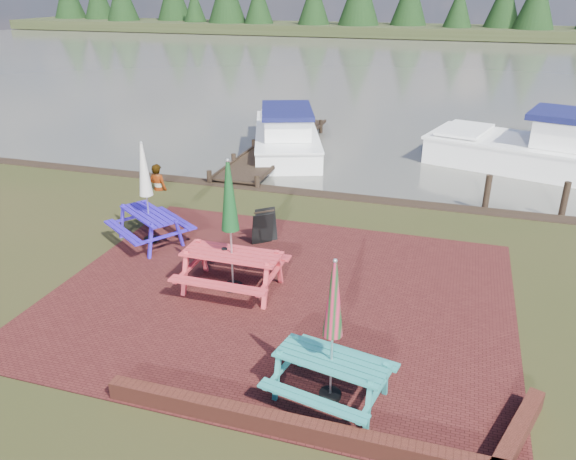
% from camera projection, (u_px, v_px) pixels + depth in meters
% --- Properties ---
extents(ground, '(120.00, 120.00, 0.00)m').
position_uv_depth(ground, '(264.00, 322.00, 10.43)').
color(ground, black).
rests_on(ground, ground).
extents(paving, '(9.00, 7.50, 0.02)m').
position_uv_depth(paving, '(281.00, 295.00, 11.30)').
color(paving, '#3A1312').
rests_on(paving, ground).
extents(brick_wall, '(6.21, 1.79, 0.30)m').
position_uv_depth(brick_wall, '(353.00, 431.00, 7.67)').
color(brick_wall, '#4C1E16').
rests_on(brick_wall, ground).
extents(water, '(120.00, 60.00, 0.02)m').
position_uv_depth(water, '(426.00, 66.00, 42.78)').
color(water, '#49473E').
rests_on(water, ground).
extents(far_treeline, '(120.00, 10.00, 8.10)m').
position_uv_depth(far_treeline, '(448.00, 7.00, 66.82)').
color(far_treeline, black).
rests_on(far_treeline, ground).
extents(picnic_table_teal, '(1.93, 1.79, 2.33)m').
position_uv_depth(picnic_table_teal, '(332.00, 353.00, 8.19)').
color(picnic_table_teal, teal).
rests_on(picnic_table_teal, ground).
extents(picnic_table_red, '(1.99, 1.77, 2.75)m').
position_uv_depth(picnic_table_red, '(231.00, 247.00, 11.14)').
color(picnic_table_red, '#BE3039').
rests_on(picnic_table_red, ground).
extents(picnic_table_blue, '(2.36, 2.30, 2.47)m').
position_uv_depth(picnic_table_blue, '(148.00, 209.00, 13.32)').
color(picnic_table_blue, '#2916A9').
rests_on(picnic_table_blue, ground).
extents(chalkboard, '(0.52, 0.75, 0.82)m').
position_uv_depth(chalkboard, '(264.00, 227.00, 13.44)').
color(chalkboard, black).
rests_on(chalkboard, ground).
extents(jetty, '(1.76, 9.08, 1.00)m').
position_uv_depth(jetty, '(276.00, 147.00, 21.19)').
color(jetty, black).
rests_on(jetty, ground).
extents(boat_jetty, '(4.42, 7.15, 1.96)m').
position_uv_depth(boat_jetty, '(286.00, 136.00, 21.54)').
color(boat_jetty, white).
rests_on(boat_jetty, ground).
extents(boat_near, '(9.04, 5.20, 2.31)m').
position_uv_depth(boat_near, '(563.00, 154.00, 18.93)').
color(boat_near, white).
rests_on(boat_near, ground).
extents(person, '(0.63, 0.45, 1.60)m').
position_uv_depth(person, '(156.00, 165.00, 16.79)').
color(person, gray).
rests_on(person, ground).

